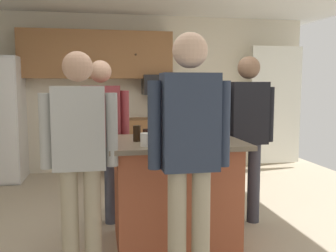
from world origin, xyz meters
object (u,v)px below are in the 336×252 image
object	(u,v)px
kitchen_island	(174,191)
person_elder_center	(247,128)
microwave_over_range	(160,85)
mug_ceramic_white	(146,140)
glass_pilsner	(146,136)
tumbler_amber	(137,133)
glass_short_whisky	(200,137)
mug_blue_stoneware	(155,134)
person_guest_left	(80,148)
person_guest_by_door	(189,144)
glass_stout_tall	(222,133)
glass_dark_ale	(196,131)
person_guest_right	(102,131)

from	to	relation	value
kitchen_island	person_elder_center	distance (m)	1.06
microwave_over_range	person_elder_center	bearing A→B (deg)	-78.00
mug_ceramic_white	glass_pilsner	distance (m)	0.13
tumbler_amber	kitchen_island	bearing A→B (deg)	3.92
tumbler_amber	glass_short_whisky	world-z (taller)	tumbler_amber
glass_short_whisky	mug_blue_stoneware	bearing A→B (deg)	140.34
kitchen_island	person_guest_left	xyz separation A→B (m)	(-0.81, -0.42, 0.49)
person_guest_by_door	glass_stout_tall	bearing A→B (deg)	-30.84
microwave_over_range	glass_dark_ale	xyz separation A→B (m)	(-0.10, -2.71, -0.43)
glass_pilsner	tumbler_amber	bearing A→B (deg)	114.91
microwave_over_range	person_guest_right	distance (m)	2.44
tumbler_amber	glass_stout_tall	world-z (taller)	glass_stout_tall
glass_stout_tall	mug_blue_stoneware	bearing A→B (deg)	160.17
person_guest_by_door	glass_pilsner	xyz separation A→B (m)	(-0.21, 0.65, -0.03)
mug_blue_stoneware	glass_pilsner	bearing A→B (deg)	-118.17
tumbler_amber	glass_pilsner	bearing A→B (deg)	-65.09
kitchen_island	person_elder_center	size ratio (longest dim) A/B	0.68
microwave_over_range	person_guest_right	xyz separation A→B (m)	(-0.97, -2.19, -0.47)
person_elder_center	person_guest_right	bearing A→B (deg)	-32.19
person_guest_right	mug_ceramic_white	distance (m)	0.96
glass_stout_tall	glass_pilsner	xyz separation A→B (m)	(-0.66, 0.01, -0.02)
glass_short_whisky	mug_blue_stoneware	distance (m)	0.45
microwave_over_range	person_guest_right	world-z (taller)	person_guest_right
person_elder_center	glass_stout_tall	world-z (taller)	person_elder_center
person_elder_center	glass_pilsner	size ratio (longest dim) A/B	14.08
microwave_over_range	tumbler_amber	distance (m)	2.92
person_guest_right	person_guest_by_door	world-z (taller)	person_guest_by_door
microwave_over_range	person_guest_left	world-z (taller)	person_guest_left
glass_short_whisky	kitchen_island	bearing A→B (deg)	123.54
glass_short_whisky	mug_ceramic_white	size ratio (longest dim) A/B	0.98
glass_stout_tall	tumbler_amber	bearing A→B (deg)	168.16
person_guest_left	mug_ceramic_white	world-z (taller)	person_guest_left
person_elder_center	glass_pilsner	bearing A→B (deg)	1.93
microwave_over_range	person_guest_left	bearing A→B (deg)	-109.46
person_guest_left	person_guest_by_door	world-z (taller)	person_guest_by_door
glass_stout_tall	glass_dark_ale	size ratio (longest dim) A/B	1.18
person_guest_right	glass_pilsner	distance (m)	0.84
person_guest_by_door	glass_dark_ale	world-z (taller)	person_guest_by_door
person_guest_by_door	person_guest_left	bearing A→B (deg)	66.54
glass_dark_ale	mug_ceramic_white	size ratio (longest dim) A/B	1.06
person_guest_by_door	glass_stout_tall	world-z (taller)	person_guest_by_door
person_guest_right	person_guest_by_door	xyz separation A→B (m)	(0.58, -1.41, 0.07)
person_guest_by_door	glass_dark_ale	xyz separation A→B (m)	(0.29, 0.89, -0.02)
mug_ceramic_white	microwave_over_range	bearing A→B (deg)	78.59
kitchen_island	glass_short_whisky	size ratio (longest dim) A/B	9.63
microwave_over_range	glass_dark_ale	world-z (taller)	microwave_over_range
tumbler_amber	glass_short_whisky	size ratio (longest dim) A/B	1.13
kitchen_island	mug_blue_stoneware	world-z (taller)	mug_blue_stoneware
person_guest_right	tumbler_amber	distance (m)	0.69
kitchen_island	glass_pilsner	bearing A→B (deg)	-149.49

